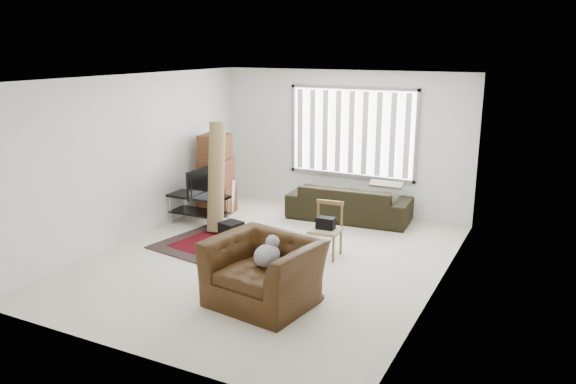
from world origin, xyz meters
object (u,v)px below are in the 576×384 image
at_px(side_chair, 326,227).
at_px(moving_boxes, 216,177).
at_px(armchair, 264,267).
at_px(tv_stand, 199,203).
at_px(sofa, 349,197).

bearing_deg(side_chair, moving_boxes, 152.58).
xyz_separation_m(side_chair, armchair, (-0.05, -1.84, 0.01)).
distance_m(moving_boxes, armchair, 4.07).
distance_m(tv_stand, armchair, 3.48).
distance_m(tv_stand, side_chair, 2.71).
relative_size(tv_stand, moving_boxes, 0.72).
xyz_separation_m(sofa, side_chair, (0.35, -1.92, 0.04)).
height_order(sofa, side_chair, sofa).
distance_m(sofa, side_chair, 1.95).
bearing_deg(moving_boxes, armchair, -47.91).
relative_size(tv_stand, armchair, 0.77).
bearing_deg(side_chair, tv_stand, 166.12).
xyz_separation_m(moving_boxes, armchair, (2.72, -3.02, -0.23)).
relative_size(side_chair, armchair, 0.59).
height_order(tv_stand, sofa, sofa).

